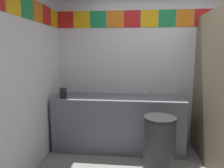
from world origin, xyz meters
TOP-DOWN VIEW (x-y plane):
  - wall_back at (-0.00, 1.50)m, footprint 3.65×0.09m
  - wall_side at (-1.86, 0.00)m, footprint 0.09×2.93m
  - vanity_counter at (-0.76, 1.16)m, footprint 2.03×0.61m
  - faucet_left at (-1.27, 1.25)m, footprint 0.04×0.10m
  - faucet_right at (-0.25, 1.25)m, footprint 0.04×0.10m
  - soap_dispenser at (-1.60, 0.97)m, footprint 0.09×0.09m
  - trash_bin at (-0.18, 0.50)m, footprint 0.41×0.41m

SIDE VIEW (x-z plane):
  - trash_bin at x=-0.18m, z-range 0.00..0.76m
  - vanity_counter at x=-0.76m, z-range 0.01..0.87m
  - faucet_left at x=-1.27m, z-range 0.84..0.98m
  - faucet_right at x=-0.25m, z-range 0.84..0.98m
  - soap_dispenser at x=-1.60m, z-range 0.86..1.02m
  - wall_side at x=-1.86m, z-range 0.01..2.71m
  - wall_back at x=0.00m, z-range 0.01..2.71m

